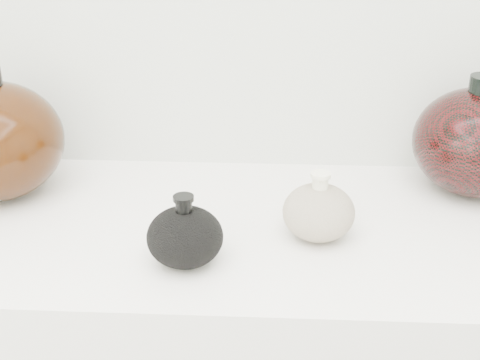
{
  "coord_description": "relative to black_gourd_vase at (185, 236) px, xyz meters",
  "views": [
    {
      "loc": [
        0.1,
        -0.02,
        1.44
      ],
      "look_at": [
        0.05,
        0.92,
        1.0
      ],
      "focal_mm": 50.0,
      "sensor_mm": 36.0,
      "label": 1
    }
  ],
  "objects": [
    {
      "name": "right_round_pot",
      "position": [
        0.49,
        0.27,
        0.05
      ],
      "size": [
        0.25,
        0.25,
        0.22
      ],
      "color": "black",
      "rests_on": "display_counter"
    },
    {
      "name": "black_gourd_vase",
      "position": [
        0.0,
        0.0,
        0.0
      ],
      "size": [
        0.14,
        0.14,
        0.11
      ],
      "color": "black",
      "rests_on": "display_counter"
    },
    {
      "name": "room",
      "position": [
        0.03,
        -0.56,
        0.35
      ],
      "size": [
        3.04,
        2.42,
        2.64
      ],
      "color": "slate",
      "rests_on": "ground"
    },
    {
      "name": "cream_gourd_vase",
      "position": [
        0.2,
        0.09,
        0.0
      ],
      "size": [
        0.14,
        0.14,
        0.11
      ],
      "color": "beige",
      "rests_on": "display_counter"
    }
  ]
}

